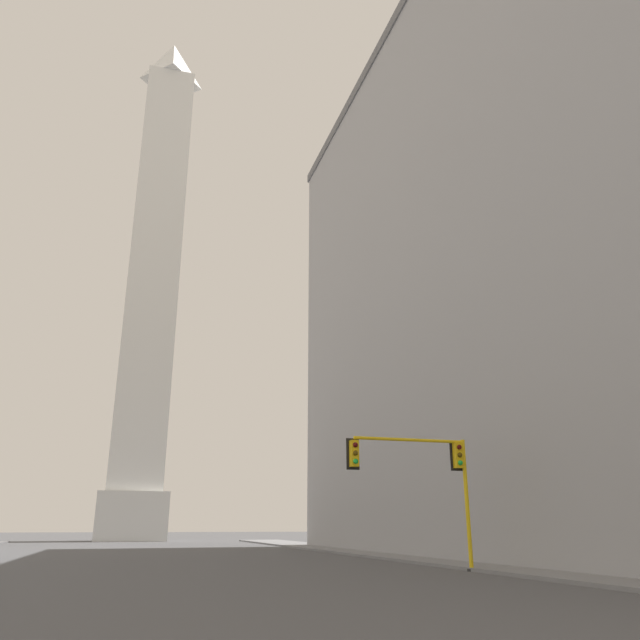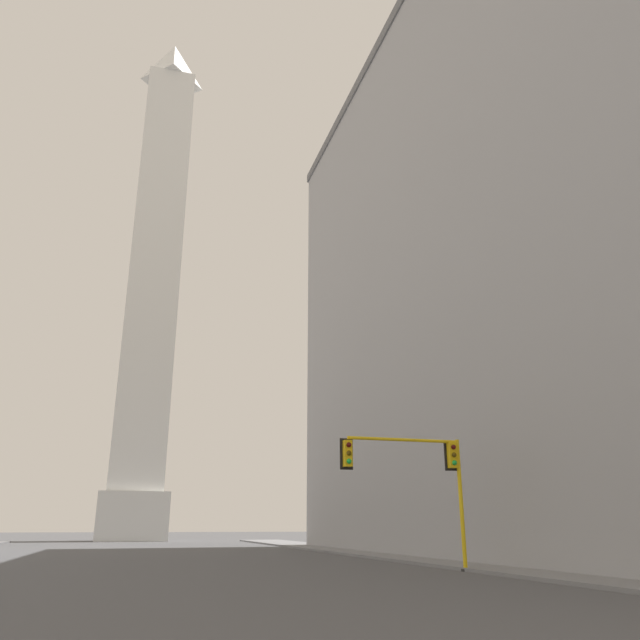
# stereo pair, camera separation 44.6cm
# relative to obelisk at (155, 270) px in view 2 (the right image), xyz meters

# --- Properties ---
(sidewalk_right) EXTENTS (5.00, 99.52, 0.15)m
(sidewalk_right) POSITION_rel_obelisk_xyz_m (15.69, -53.08, -36.67)
(sidewalk_right) COLOR slate
(sidewalk_right) RESTS_ON ground_plane
(building_right) EXTENTS (28.38, 53.77, 39.75)m
(building_right) POSITION_rel_obelisk_xyz_m (29.73, -52.79, -16.86)
(building_right) COLOR #9E9EA0
(building_right) RESTS_ON ground_plane
(obelisk) EXTENTS (8.57, 8.57, 76.40)m
(obelisk) POSITION_rel_obelisk_xyz_m (0.00, 0.00, 0.00)
(obelisk) COLOR silver
(obelisk) RESTS_ON ground_plane
(traffic_light_mid_right) EXTENTS (5.70, 0.50, 5.53)m
(traffic_light_mid_right) POSITION_rel_obelisk_xyz_m (11.42, -60.51, -32.50)
(traffic_light_mid_right) COLOR yellow
(traffic_light_mid_right) RESTS_ON ground_plane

